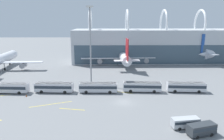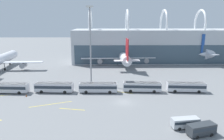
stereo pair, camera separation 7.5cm
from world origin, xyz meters
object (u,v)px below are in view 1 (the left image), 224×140
(floodlight_mast, at_px, (90,34))
(traffic_cone_0, at_px, (26,96))
(airliner_at_gate_far, at_px, (123,56))
(service_van_foreground, at_px, (185,122))
(shuttle_bus_2, at_px, (98,87))
(shuttle_bus_4, at_px, (186,86))
(shuttle_bus_1, at_px, (54,87))
(shuttle_bus_3, at_px, (142,86))
(service_van_crossing, at_px, (202,129))
(shuttle_bus_0, at_px, (9,87))

(floodlight_mast, height_order, traffic_cone_0, floodlight_mast)
(airliner_at_gate_far, height_order, service_van_foreground, airliner_at_gate_far)
(floodlight_mast, bearing_deg, shuttle_bus_2, -74.85)
(shuttle_bus_4, distance_m, traffic_cone_0, 48.96)
(airliner_at_gate_far, xyz_separation_m, shuttle_bus_1, (-24.27, -42.16, -2.56))
(shuttle_bus_1, distance_m, service_van_foreground, 40.69)
(shuttle_bus_3, bearing_deg, shuttle_bus_2, -173.69)
(shuttle_bus_4, bearing_deg, shuttle_bus_3, -177.44)
(shuttle_bus_2, distance_m, service_van_crossing, 33.91)
(shuttle_bus_3, height_order, service_van_foreground, shuttle_bus_3)
(shuttle_bus_0, height_order, shuttle_bus_3, same)
(shuttle_bus_2, relative_size, traffic_cone_0, 17.93)
(shuttle_bus_2, xyz_separation_m, shuttle_bus_4, (27.62, 0.11, 0.00))
(service_van_foreground, xyz_separation_m, traffic_cone_0, (-40.53, 19.67, -0.99))
(service_van_foreground, height_order, traffic_cone_0, service_van_foreground)
(shuttle_bus_1, bearing_deg, shuttle_bus_4, 3.25)
(service_van_foreground, bearing_deg, shuttle_bus_1, 136.88)
(shuttle_bus_0, bearing_deg, shuttle_bus_1, 5.52)
(service_van_foreground, bearing_deg, floodlight_mast, 115.28)
(shuttle_bus_1, xyz_separation_m, floodlight_mast, (10.73, 10.98, 15.57))
(shuttle_bus_0, distance_m, shuttle_bus_1, 13.81)
(shuttle_bus_1, distance_m, shuttle_bus_2, 13.81)
(airliner_at_gate_far, bearing_deg, floodlight_mast, 153.44)
(service_van_foreground, bearing_deg, traffic_cone_0, 146.43)
(service_van_crossing, height_order, floodlight_mast, floodlight_mast)
(shuttle_bus_4, distance_m, floodlight_mast, 36.22)
(airliner_at_gate_far, bearing_deg, shuttle_bus_4, -161.08)
(shuttle_bus_4, xyz_separation_m, floodlight_mast, (-30.70, 11.27, 15.57))
(airliner_at_gate_far, relative_size, service_van_crossing, 6.86)
(airliner_at_gate_far, distance_m, service_van_crossing, 69.73)
(shuttle_bus_3, relative_size, floodlight_mast, 0.45)
(airliner_at_gate_far, height_order, shuttle_bus_3, airliner_at_gate_far)
(shuttle_bus_3, bearing_deg, shuttle_bus_4, 2.46)
(shuttle_bus_1, relative_size, shuttle_bus_2, 1.01)
(service_van_crossing, xyz_separation_m, floodlight_mast, (-24.58, 37.61, 15.97))
(floodlight_mast, xyz_separation_m, traffic_cone_0, (-18.10, -14.90, -17.04))
(floodlight_mast, bearing_deg, service_van_foreground, -57.03)
(service_van_foreground, height_order, floodlight_mast, floodlight_mast)
(shuttle_bus_3, xyz_separation_m, shuttle_bus_4, (13.81, -0.41, 0.00))
(shuttle_bus_0, height_order, shuttle_bus_1, same)
(shuttle_bus_0, bearing_deg, traffic_cone_0, -24.86)
(shuttle_bus_3, bearing_deg, shuttle_bus_0, -175.13)
(service_van_foreground, bearing_deg, shuttle_bus_4, 62.76)
(shuttle_bus_4, bearing_deg, service_van_crossing, -98.83)
(shuttle_bus_4, height_order, traffic_cone_0, shuttle_bus_4)
(airliner_at_gate_far, bearing_deg, service_van_foreground, -175.39)
(shuttle_bus_0, xyz_separation_m, service_van_foreground, (46.96, -23.19, -0.49))
(service_van_crossing, distance_m, floodlight_mast, 47.68)
(airliner_at_gate_far, xyz_separation_m, traffic_cone_0, (-31.65, -46.09, -4.03))
(airliner_at_gate_far, height_order, traffic_cone_0, airliner_at_gate_far)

